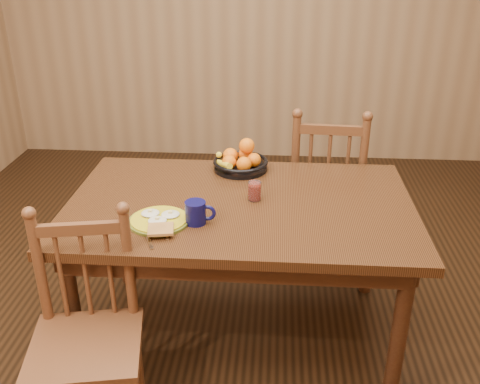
# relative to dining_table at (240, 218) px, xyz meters

# --- Properties ---
(room) EXTENTS (4.52, 5.02, 2.72)m
(room) POSITION_rel_dining_table_xyz_m (0.00, 0.00, 0.68)
(room) COLOR black
(room) RESTS_ON ground
(dining_table) EXTENTS (1.60, 1.00, 0.75)m
(dining_table) POSITION_rel_dining_table_xyz_m (0.00, 0.00, 0.00)
(dining_table) COLOR black
(dining_table) RESTS_ON ground
(chair_far) EXTENTS (0.48, 0.46, 1.00)m
(chair_far) POSITION_rel_dining_table_xyz_m (0.46, 0.72, -0.18)
(chair_far) COLOR #502F18
(chair_far) RESTS_ON ground
(chair_near) EXTENTS (0.49, 0.47, 0.93)m
(chair_near) POSITION_rel_dining_table_xyz_m (-0.56, -0.62, -0.21)
(chair_near) COLOR #502F18
(chair_near) RESTS_ON ground
(breakfast_plate) EXTENTS (0.26, 0.30, 0.04)m
(breakfast_plate) POSITION_rel_dining_table_xyz_m (-0.33, -0.23, 0.10)
(breakfast_plate) COLOR #59601E
(breakfast_plate) RESTS_ON dining_table
(fork) EXTENTS (0.07, 0.18, 0.00)m
(fork) POSITION_rel_dining_table_xyz_m (-0.34, -0.35, 0.09)
(fork) COLOR silver
(fork) RESTS_ON dining_table
(spoon) EXTENTS (0.05, 0.16, 0.01)m
(spoon) POSITION_rel_dining_table_xyz_m (-0.29, -0.26, 0.09)
(spoon) COLOR silver
(spoon) RESTS_ON dining_table
(coffee_mug) EXTENTS (0.13, 0.09, 0.10)m
(coffee_mug) POSITION_rel_dining_table_xyz_m (-0.17, -0.22, 0.14)
(coffee_mug) COLOR #0B0A3B
(coffee_mug) RESTS_ON dining_table
(juice_glass) EXTENTS (0.06, 0.06, 0.09)m
(juice_glass) POSITION_rel_dining_table_xyz_m (0.07, 0.03, 0.13)
(juice_glass) COLOR silver
(juice_glass) RESTS_ON dining_table
(fruit_bowl) EXTENTS (0.29, 0.29, 0.17)m
(fruit_bowl) POSITION_rel_dining_table_xyz_m (-0.02, 0.38, 0.13)
(fruit_bowl) COLOR black
(fruit_bowl) RESTS_ON dining_table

